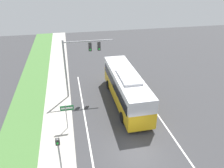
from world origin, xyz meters
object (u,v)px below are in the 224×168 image
Objects in this scene: bus at (126,86)px; pedestrian_signal at (59,151)px; signal_gantry at (79,58)px; street_sign at (67,113)px.

bus is 3.45× the size of pedestrian_signal.
signal_gantry is 11.30m from pedestrian_signal.
bus reaches higher than street_sign.
signal_gantry reaches higher than pedestrian_signal.
signal_gantry is (-4.60, 2.30, 2.73)m from bus.
signal_gantry is at bearing 153.41° from bus.
bus is at bearing -26.59° from signal_gantry.
bus is 5.82m from signal_gantry.
pedestrian_signal is 5.11m from street_sign.
signal_gantry reaches higher than street_sign.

